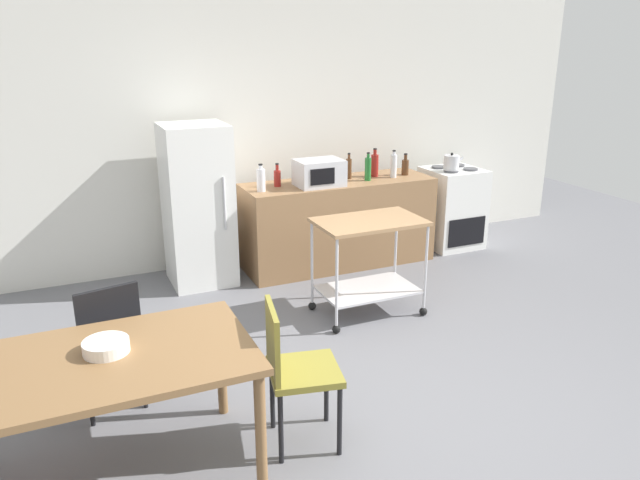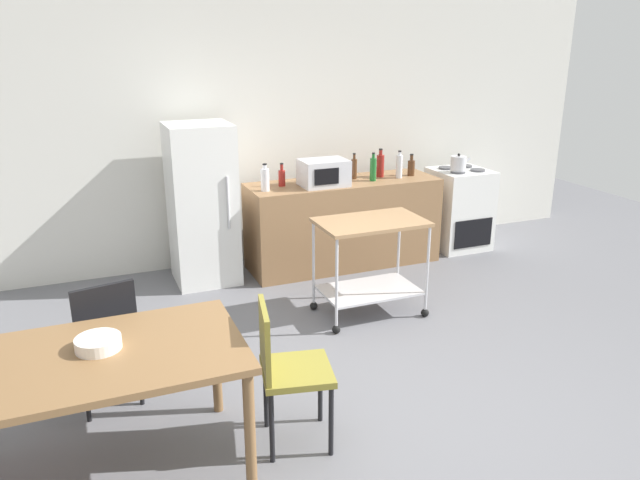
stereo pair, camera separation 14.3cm
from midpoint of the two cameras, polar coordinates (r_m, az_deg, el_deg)
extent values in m
plane|color=slate|center=(4.15, 5.14, -15.58)|extent=(12.00, 12.00, 0.00)
cube|color=silver|center=(6.47, -8.53, 10.55)|extent=(8.40, 0.12, 2.90)
cube|color=olive|center=(6.44, 1.09, 1.59)|extent=(2.00, 0.64, 0.90)
cube|color=brown|center=(3.41, -20.43, -10.55)|extent=(1.50, 0.90, 0.04)
cylinder|color=brown|center=(3.36, -6.80, -17.36)|extent=(0.06, 0.06, 0.71)
cylinder|color=brown|center=(4.00, -10.24, -11.22)|extent=(0.06, 0.06, 0.71)
cube|color=olive|center=(3.63, -2.61, -12.12)|extent=(0.47, 0.47, 0.04)
cube|color=olive|center=(3.50, -5.60, -9.29)|extent=(0.11, 0.38, 0.40)
cylinder|color=black|center=(3.65, 0.67, -16.48)|extent=(0.03, 0.03, 0.45)
cylinder|color=black|center=(3.93, -0.48, -13.71)|extent=(0.03, 0.03, 0.45)
cylinder|color=black|center=(3.60, -4.86, -17.08)|extent=(0.03, 0.03, 0.45)
cylinder|color=black|center=(3.88, -5.55, -14.21)|extent=(0.03, 0.03, 0.45)
cube|color=black|center=(4.22, -20.37, -8.72)|extent=(0.47, 0.47, 0.04)
cube|color=black|center=(3.97, -20.00, -6.91)|extent=(0.38, 0.11, 0.40)
cylinder|color=black|center=(4.52, -18.54, -10.17)|extent=(0.03, 0.03, 0.45)
cylinder|color=black|center=(4.45, -22.77, -11.14)|extent=(0.03, 0.03, 0.45)
cylinder|color=black|center=(4.23, -17.10, -12.08)|extent=(0.03, 0.03, 0.45)
cylinder|color=black|center=(4.16, -21.63, -13.17)|extent=(0.03, 0.03, 0.45)
cube|color=white|center=(7.17, 11.59, 2.96)|extent=(0.60, 0.60, 0.90)
cube|color=black|center=(6.99, 12.92, 0.74)|extent=(0.48, 0.01, 0.32)
cylinder|color=#47474C|center=(6.89, 11.52, 6.30)|extent=(0.16, 0.16, 0.02)
cylinder|color=#47474C|center=(7.05, 13.26, 6.43)|extent=(0.16, 0.16, 0.02)
cylinder|color=#47474C|center=(7.09, 10.40, 6.69)|extent=(0.16, 0.16, 0.02)
cylinder|color=#47474C|center=(7.23, 12.12, 6.82)|extent=(0.16, 0.16, 0.02)
cube|color=white|center=(6.00, -11.97, 3.15)|extent=(0.60, 0.60, 1.55)
cylinder|color=silver|center=(5.72, -9.58, 3.36)|extent=(0.02, 0.02, 0.50)
cube|color=#A37A51|center=(5.16, 3.83, 1.71)|extent=(0.90, 0.56, 0.03)
cube|color=silver|center=(5.36, 3.69, -4.60)|extent=(0.83, 0.52, 0.02)
cylinder|color=silver|center=(4.90, 0.73, -3.96)|extent=(0.02, 0.02, 0.76)
sphere|color=black|center=(5.07, 0.71, -8.30)|extent=(0.07, 0.07, 0.07)
cylinder|color=silver|center=(5.28, 9.05, -2.50)|extent=(0.02, 0.02, 0.76)
sphere|color=black|center=(5.44, 8.83, -6.59)|extent=(0.07, 0.07, 0.07)
cylinder|color=silver|center=(5.32, -1.52, -2.09)|extent=(0.02, 0.02, 0.76)
sphere|color=black|center=(5.48, -1.49, -6.15)|extent=(0.07, 0.07, 0.07)
cylinder|color=silver|center=(5.68, 6.33, -0.87)|extent=(0.02, 0.02, 0.76)
sphere|color=black|center=(5.83, 6.19, -4.72)|extent=(0.07, 0.07, 0.07)
cylinder|color=silver|center=(5.91, -6.21, 5.54)|extent=(0.08, 0.08, 0.22)
cylinder|color=silver|center=(5.88, -6.25, 6.74)|extent=(0.04, 0.04, 0.04)
cylinder|color=black|center=(5.88, -6.26, 6.98)|extent=(0.04, 0.04, 0.01)
cylinder|color=maroon|center=(6.10, -4.66, 5.72)|extent=(0.07, 0.07, 0.16)
cylinder|color=maroon|center=(6.08, -4.69, 6.73)|extent=(0.03, 0.03, 0.06)
cylinder|color=black|center=(6.07, -4.70, 7.06)|extent=(0.03, 0.03, 0.01)
cube|color=silver|center=(6.10, -0.76, 6.27)|extent=(0.46, 0.34, 0.26)
cube|color=black|center=(5.93, -0.44, 5.92)|extent=(0.25, 0.01, 0.16)
cylinder|color=#4C2D19|center=(6.42, 2.05, 6.63)|extent=(0.06, 0.06, 0.21)
cylinder|color=#4C2D19|center=(6.40, 2.07, 7.76)|extent=(0.03, 0.03, 0.05)
cylinder|color=black|center=(6.39, 2.07, 8.03)|extent=(0.03, 0.03, 0.01)
cylinder|color=#1E6628|center=(6.34, 3.83, 6.58)|extent=(0.07, 0.07, 0.23)
cylinder|color=#1E6628|center=(6.32, 3.86, 7.82)|extent=(0.03, 0.03, 0.05)
cylinder|color=black|center=(6.31, 3.86, 8.08)|extent=(0.03, 0.03, 0.01)
cylinder|color=maroon|center=(6.54, 4.48, 6.92)|extent=(0.08, 0.08, 0.23)
cylinder|color=maroon|center=(6.52, 4.51, 8.15)|extent=(0.04, 0.04, 0.05)
cylinder|color=black|center=(6.51, 4.51, 8.44)|extent=(0.04, 0.04, 0.01)
cylinder|color=silver|center=(6.51, 6.23, 6.84)|extent=(0.07, 0.07, 0.24)
cylinder|color=silver|center=(6.48, 6.27, 8.04)|extent=(0.03, 0.03, 0.04)
cylinder|color=black|center=(6.48, 6.28, 8.25)|extent=(0.03, 0.03, 0.01)
cylinder|color=#4C2D19|center=(6.65, 7.31, 6.71)|extent=(0.08, 0.08, 0.16)
cylinder|color=#4C2D19|center=(6.63, 7.35, 7.64)|extent=(0.03, 0.03, 0.06)
cylinder|color=black|center=(6.63, 7.36, 7.93)|extent=(0.04, 0.04, 0.01)
cylinder|color=white|center=(3.44, -20.42, -9.28)|extent=(0.24, 0.24, 0.07)
cylinder|color=silver|center=(6.90, 11.54, 7.06)|extent=(0.17, 0.17, 0.16)
sphere|color=black|center=(6.88, 11.59, 7.84)|extent=(0.03, 0.03, 0.03)
cylinder|color=silver|center=(6.96, 12.33, 7.31)|extent=(0.08, 0.02, 0.07)
camera|label=1|loc=(0.07, -90.86, -0.28)|focal=34.41mm
camera|label=2|loc=(0.07, 89.14, 0.28)|focal=34.41mm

